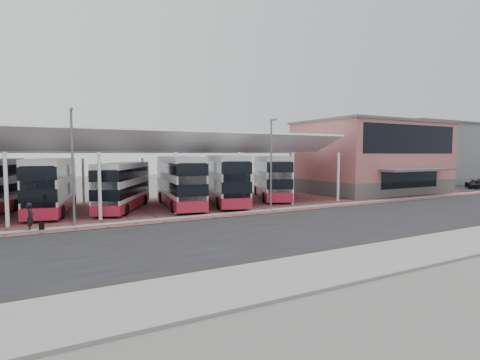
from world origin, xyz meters
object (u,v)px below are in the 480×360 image
Objects in this scene: terminal at (372,157)px; bus_2 at (123,186)px; bus_4 at (225,180)px; bus_5 at (271,177)px; pedestrian at (30,217)px; bus_1 at (52,186)px; bus_3 at (179,182)px.

terminal is 1.81× the size of bus_2.
bus_4 is 6.68m from bus_5.
terminal is at bearing 28.68° from bus_2.
pedestrian is (-23.73, -7.63, -1.43)m from bus_5.
terminal is 1.59× the size of bus_5.
bus_1 is (-38.03, 0.45, -2.31)m from terminal.
pedestrian is (-12.41, -6.29, -1.44)m from bus_3.
bus_5 is (6.51, 1.52, -0.05)m from bus_4.
bus_2 is 16.46m from bus_5.
bus_2 is 0.84× the size of bus_4.
bus_2 is 5.15m from bus_3.
terminal is 27.32m from bus_3.
terminal is at bearing 24.06° from bus_5.
terminal is 22.53m from bus_4.
bus_4 is 6.55× the size of pedestrian.
bus_4 is 18.34m from pedestrian.
bus_5 reaches higher than pedestrian.
terminal is 1.61× the size of bus_1.
bus_3 is at bearing 2.62° from bus_1.
bus_2 is 0.86× the size of bus_3.
bus_2 is at bearing -177.30° from bus_3.
bus_2 is 0.88× the size of bus_5.
bus_2 is at bearing 0.22° from bus_1.
bus_2 is at bearing -48.00° from pedestrian.
bus_2 is (-32.31, -0.68, -2.51)m from terminal.
terminal is at bearing -80.38° from pedestrian.
bus_3 reaches higher than pedestrian.
bus_5 is 24.97m from pedestrian.
bus_5 is (22.15, -0.33, 0.07)m from bus_1.
bus_1 is 0.97× the size of bus_3.
bus_1 is 8.23m from pedestrian.
bus_1 is 6.23× the size of pedestrian.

